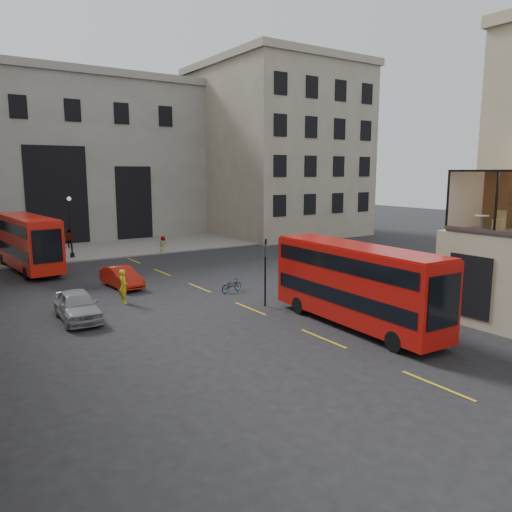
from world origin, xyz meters
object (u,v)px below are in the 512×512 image
car_a (77,305)px  car_b (122,277)px  pedestrian_c (70,239)px  cafe_chair_d (499,224)px  cafe_table_far (482,221)px  traffic_light_near (265,263)px  cyclist (123,286)px  pedestrian_b (20,261)px  bicycle (231,285)px  pedestrian_d (163,245)px  bus_far (27,240)px  street_lamp_b (71,231)px  bus_near (356,281)px

car_a → car_b: car_a is taller
pedestrian_c → cafe_chair_d: cafe_chair_d is taller
car_b → cafe_table_far: bearing=-61.6°
traffic_light_near → cafe_table_far: cafe_table_far is taller
car_a → cyclist: bearing=35.0°
pedestrian_b → bicycle: bearing=-120.5°
car_a → cafe_chair_d: (17.47, -11.60, 4.13)m
pedestrian_c → pedestrian_d: (6.52, -7.54, -0.15)m
car_b → pedestrian_c: 19.10m
cyclist → cafe_chair_d: size_ratio=2.07×
pedestrian_d → cafe_table_far: bearing=153.8°
bicycle → pedestrian_b: 16.65m
bus_far → cafe_table_far: (15.54, -27.07, 2.79)m
cyclist → pedestrian_c: size_ratio=1.04×
car_b → pedestrian_b: size_ratio=2.10×
street_lamp_b → bus_far: street_lamp_b is taller
cyclist → cafe_table_far: (12.77, -13.65, 4.15)m
street_lamp_b → car_b: size_ratio=1.31×
cyclist → traffic_light_near: bearing=-121.9°
car_b → cafe_table_far: 21.47m
traffic_light_near → pedestrian_d: size_ratio=2.42×
pedestrian_c → pedestrian_d: bearing=110.0°
car_a → bicycle: 9.60m
bus_near → pedestrian_c: bus_near is taller
car_b → cafe_chair_d: (13.19, -17.44, 4.22)m
street_lamp_b → bicycle: (5.17, -18.07, -1.98)m
bus_near → pedestrian_b: (-11.32, 22.69, -1.26)m
pedestrian_b → pedestrian_c: size_ratio=1.03×
car_a → cyclist: cyclist is taller
car_a → cafe_chair_d: 21.37m
car_a → street_lamp_b: bearing=79.3°
bicycle → cyclist: (-6.48, 1.14, 0.55)m
street_lamp_b → cafe_table_far: bearing=-69.5°
bicycle → cafe_table_far: cafe_table_far is taller
traffic_light_near → cafe_chair_d: (8.09, -8.50, 2.46)m
car_b → pedestrian_c: bearing=80.9°
pedestrian_c → cafe_table_far: size_ratio=2.37×
street_lamp_b → pedestrian_c: (1.24, 6.00, -1.46)m
pedestrian_c → bicycle: bearing=78.5°
bus_near → cyclist: 13.16m
traffic_light_near → bus_far: size_ratio=0.36×
car_b → pedestrian_b: (-4.71, 8.30, 0.30)m
bus_near → car_a: 13.92m
bus_near → cafe_table_far: cafe_table_far is taller
bus_near → pedestrian_b: bearing=116.5°
bicycle → cafe_chair_d: bearing=-159.4°
bus_far → car_a: bus_far is taller
pedestrian_b → cafe_table_far: (16.28, -25.83, 4.16)m
car_b → bicycle: bearing=-48.6°
car_a → cyclist: 3.66m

